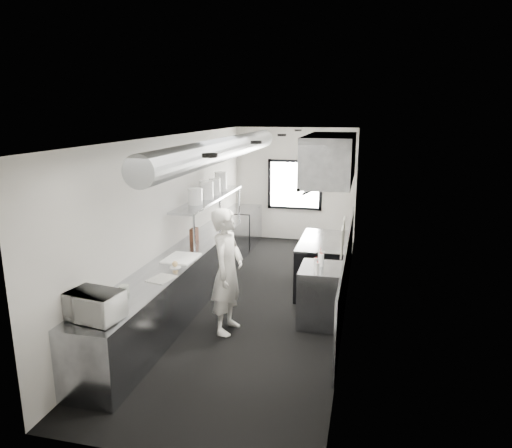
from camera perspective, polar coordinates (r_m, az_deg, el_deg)
The scene contains 35 objects.
floor at distance 8.33m, azimuth 0.27°, elevation -9.00°, with size 3.00×8.00×0.01m, color black.
ceiling at distance 7.70m, azimuth 0.30°, elevation 10.60°, with size 3.00×8.00×0.01m, color silver.
wall_back at distance 11.76m, azimuth 4.74°, elevation 4.77°, with size 3.00×0.02×2.80m, color silver.
wall_front at distance 4.30m, azimuth -12.19°, elevation -11.59°, with size 3.00×0.02×2.80m, color silver.
wall_left at distance 8.36m, azimuth -9.78°, elevation 0.95°, with size 0.02×8.00×2.80m, color silver.
wall_right at distance 7.71m, azimuth 11.21°, elevation -0.19°, with size 0.02×8.00×2.80m, color silver.
wall_cladding at distance 8.23m, azimuth 10.89°, elevation -5.45°, with size 0.03×5.50×1.10m, color gray.
hvac_duct at distance 8.28m, azimuth -3.85°, elevation 9.06°, with size 0.40×0.40×6.40m, color #92959A.
service_window at distance 11.73m, azimuth 4.71°, elevation 4.74°, with size 1.36×0.05×1.25m.
exhaust_hood at distance 8.25m, azimuth 8.92°, elevation 7.79°, with size 0.81×2.20×0.88m.
prep_counter at distance 8.05m, azimuth -8.59°, elevation -6.55°, with size 0.70×6.00×0.90m, color gray.
pass_shelf at distance 9.14m, azimuth -5.58°, elevation 3.03°, with size 0.45×3.00×0.68m.
range at distance 8.66m, azimuth 8.07°, elevation -4.92°, with size 0.88×1.60×0.94m.
bottle_station at distance 7.35m, azimuth 7.87°, elevation -8.53°, with size 0.65×0.80×0.90m, color gray.
far_work_table at distance 11.41m, azimuth -1.69°, elevation -0.34°, with size 0.70×1.20×0.90m, color gray.
notice_sheet_a at distance 6.50m, azimuth 10.56°, elevation -0.94°, with size 0.02×0.28×0.38m, color white.
notice_sheet_b at distance 6.17m, azimuth 10.36°, elevation -2.19°, with size 0.02×0.28×0.38m, color white.
line_cook at distance 6.88m, azimuth -3.49°, elevation -5.72°, with size 0.68×0.45×1.86m, color silver.
microwave at distance 5.68m, azimuth -18.94°, elevation -9.33°, with size 0.55×0.42×0.33m, color silver.
deli_tub_a at distance 6.28m, azimuth -16.92°, elevation -8.04°, with size 0.15×0.15×0.11m, color #A9B0A2.
deli_tub_b at distance 6.41m, azimuth -15.69°, elevation -7.58°, with size 0.13×0.13×0.09m, color #A9B0A2.
newspaper at distance 6.78m, azimuth -11.35°, elevation -6.50°, with size 0.30×0.38×0.01m, color silver.
small_plate at distance 7.22m, azimuth -9.77°, elevation -5.16°, with size 0.17×0.17×0.01m, color silver.
pastry at distance 7.20m, azimuth -9.79°, elevation -4.78°, with size 0.09×0.09×0.09m, color tan.
cutting_board at distance 7.62m, azimuth -9.06°, elevation -4.10°, with size 0.46×0.62×0.02m, color white.
knife_block at distance 8.60m, azimuth -7.51°, elevation -1.26°, with size 0.09×0.21×0.23m, color #562D1E.
plate_stack_a at distance 8.44m, azimuth -7.36°, elevation 3.35°, with size 0.25×0.25×0.29m, color silver.
plate_stack_b at distance 8.95m, azimuth -6.00°, elevation 4.13°, with size 0.26×0.26×0.34m, color silver.
plate_stack_c at distance 9.38m, azimuth -5.03°, elevation 4.54°, with size 0.23×0.23×0.32m, color silver.
plate_stack_d at distance 9.81m, azimuth -4.30°, elevation 5.16°, with size 0.26×0.26×0.39m, color silver.
squeeze_bottle_a at distance 6.87m, azimuth 7.46°, elevation -5.37°, with size 0.06×0.06×0.17m, color white.
squeeze_bottle_b at distance 7.00m, azimuth 7.26°, elevation -4.90°, with size 0.06×0.06×0.19m, color white.
squeeze_bottle_c at distance 7.21m, azimuth 7.95°, elevation -4.36°, with size 0.06×0.06×0.19m, color white.
squeeze_bottle_d at distance 7.33m, azimuth 7.74°, elevation -4.17°, with size 0.06×0.06×0.17m, color white.
squeeze_bottle_e at distance 7.50m, azimuth 7.79°, elevation -3.76°, with size 0.06×0.06×0.17m, color white.
Camera 1 is at (1.75, -7.49, 3.21)m, focal length 33.03 mm.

